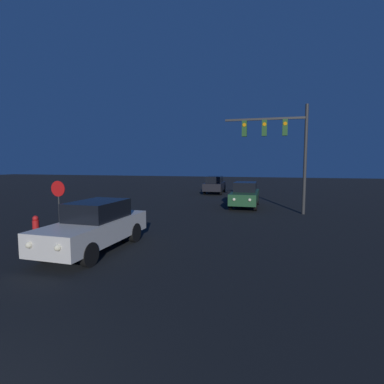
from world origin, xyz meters
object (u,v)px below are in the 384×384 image
object	(u,v)px
car_mid	(245,195)
traffic_signal_mast	(281,140)
car_far	(215,185)
stop_sign	(58,195)
car_near	(95,226)
fire_hydrant	(36,228)

from	to	relation	value
car_mid	traffic_signal_mast	world-z (taller)	traffic_signal_mast
car_mid	car_far	xyz separation A→B (m)	(-3.56, 8.19, 0.00)
traffic_signal_mast	stop_sign	size ratio (longest dim) A/B	2.93
car_near	stop_sign	bearing A→B (deg)	-36.50
car_far	stop_sign	size ratio (longest dim) A/B	2.20
car_far	stop_sign	bearing A→B (deg)	-106.88
fire_hydrant	traffic_signal_mast	bearing A→B (deg)	44.13
car_near	traffic_signal_mast	xyz separation A→B (m)	(6.02, 9.27, 3.35)
traffic_signal_mast	stop_sign	xyz separation A→B (m)	(-9.77, -6.37, -2.73)
car_mid	traffic_signal_mast	distance (m)	4.38
traffic_signal_mast	fire_hydrant	distance (m)	13.00
car_near	stop_sign	size ratio (longest dim) A/B	2.18
car_mid	stop_sign	xyz separation A→B (m)	(-7.65, -8.22, 0.62)
car_mid	car_far	world-z (taller)	same
car_far	stop_sign	xyz separation A→B (m)	(-4.09, -16.41, 0.62)
car_near	stop_sign	world-z (taller)	stop_sign
car_far	fire_hydrant	bearing A→B (deg)	-102.77
fire_hydrant	stop_sign	bearing A→B (deg)	109.77
traffic_signal_mast	fire_hydrant	size ratio (longest dim) A/B	6.56
car_near	fire_hydrant	world-z (taller)	car_near
car_mid	car_far	bearing A→B (deg)	-66.97
car_near	car_mid	xyz separation A→B (m)	(3.90, 11.12, 0.00)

